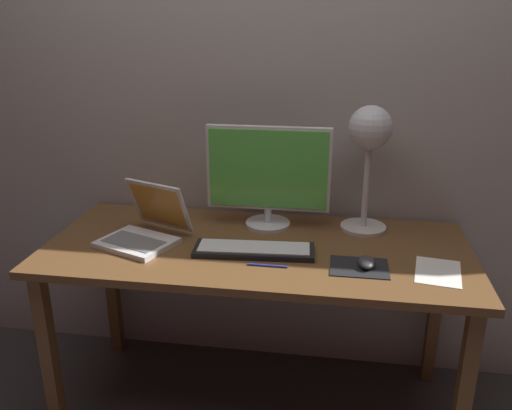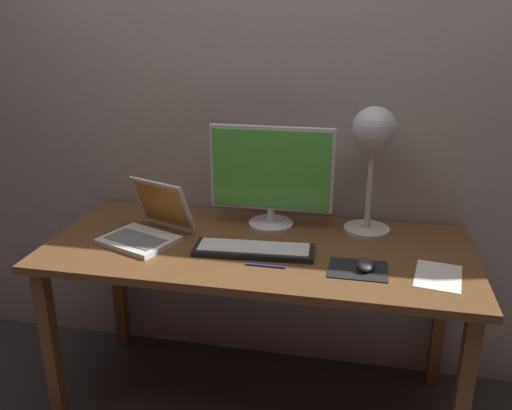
{
  "view_description": "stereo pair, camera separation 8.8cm",
  "coord_description": "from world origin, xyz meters",
  "px_view_note": "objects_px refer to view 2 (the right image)",
  "views": [
    {
      "loc": [
        0.28,
        -1.82,
        1.57
      ],
      "look_at": [
        0.0,
        -0.05,
        0.92
      ],
      "focal_mm": 37.24,
      "sensor_mm": 36.0,
      "label": 1
    },
    {
      "loc": [
        0.36,
        -1.8,
        1.57
      ],
      "look_at": [
        0.0,
        -0.05,
        0.92
      ],
      "focal_mm": 37.24,
      "sensor_mm": 36.0,
      "label": 2
    }
  ],
  "objects_px": {
    "monitor": "(271,174)",
    "desk_lamp": "(373,141)",
    "keyboard_main": "(253,250)",
    "mouse": "(365,264)",
    "laptop": "(150,222)",
    "pen": "(266,266)"
  },
  "relations": [
    {
      "from": "keyboard_main",
      "to": "mouse",
      "type": "bearing_deg",
      "value": -8.16
    },
    {
      "from": "mouse",
      "to": "desk_lamp",
      "type": "bearing_deg",
      "value": 89.82
    },
    {
      "from": "mouse",
      "to": "monitor",
      "type": "bearing_deg",
      "value": 139.68
    },
    {
      "from": "keyboard_main",
      "to": "pen",
      "type": "distance_m",
      "value": 0.12
    },
    {
      "from": "monitor",
      "to": "laptop",
      "type": "distance_m",
      "value": 0.52
    },
    {
      "from": "pen",
      "to": "keyboard_main",
      "type": "bearing_deg",
      "value": 122.1
    },
    {
      "from": "pen",
      "to": "laptop",
      "type": "bearing_deg",
      "value": 161.28
    },
    {
      "from": "keyboard_main",
      "to": "pen",
      "type": "xyz_separation_m",
      "value": [
        0.07,
        -0.11,
        -0.01
      ]
    },
    {
      "from": "monitor",
      "to": "desk_lamp",
      "type": "distance_m",
      "value": 0.42
    },
    {
      "from": "keyboard_main",
      "to": "laptop",
      "type": "relative_size",
      "value": 1.23
    },
    {
      "from": "laptop",
      "to": "pen",
      "type": "distance_m",
      "value": 0.52
    },
    {
      "from": "monitor",
      "to": "mouse",
      "type": "distance_m",
      "value": 0.55
    },
    {
      "from": "monitor",
      "to": "desk_lamp",
      "type": "relative_size",
      "value": 0.99
    },
    {
      "from": "monitor",
      "to": "pen",
      "type": "relative_size",
      "value": 3.55
    },
    {
      "from": "keyboard_main",
      "to": "mouse",
      "type": "xyz_separation_m",
      "value": [
        0.4,
        -0.06,
        0.01
      ]
    },
    {
      "from": "laptop",
      "to": "pen",
      "type": "height_order",
      "value": "laptop"
    },
    {
      "from": "monitor",
      "to": "mouse",
      "type": "bearing_deg",
      "value": -40.32
    },
    {
      "from": "pen",
      "to": "mouse",
      "type": "bearing_deg",
      "value": 8.0
    },
    {
      "from": "laptop",
      "to": "pen",
      "type": "bearing_deg",
      "value": -18.72
    },
    {
      "from": "pen",
      "to": "monitor",
      "type": "bearing_deg",
      "value": 97.38
    },
    {
      "from": "laptop",
      "to": "mouse",
      "type": "distance_m",
      "value": 0.84
    },
    {
      "from": "monitor",
      "to": "mouse",
      "type": "height_order",
      "value": "monitor"
    }
  ]
}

